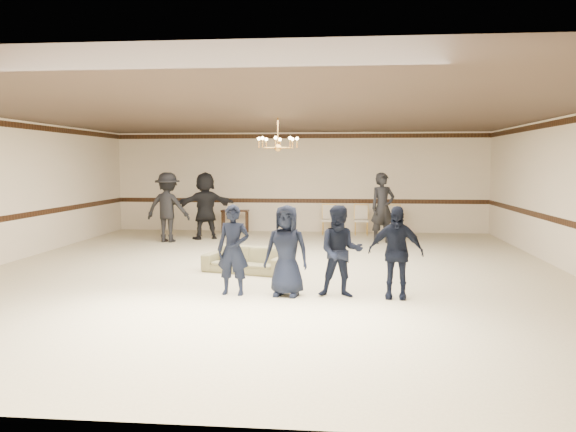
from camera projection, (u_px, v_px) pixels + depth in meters
The scene contains 16 objects.
room at pixel (272, 194), 11.71m from camera, with size 12.01×14.01×3.21m.
chair_rail at pixel (299, 201), 18.69m from camera, with size 12.00×0.02×0.14m, color #321C0F.
crown_molding at pixel (299, 136), 18.50m from camera, with size 12.00×0.02×0.14m, color #321C0F.
chandelier at pixel (278, 133), 12.59m from camera, with size 0.94×0.94×0.89m, color gold, non-canonical shape.
boy_a at pixel (233, 250), 9.72m from camera, with size 0.56×0.37×1.53m, color black.
boy_b at pixel (286, 251), 9.63m from camera, with size 0.75×0.49×1.53m, color black.
boy_c at pixel (341, 251), 9.54m from camera, with size 0.74×0.58×1.53m, color black.
boy_d at pixel (396, 252), 9.45m from camera, with size 0.89×0.37×1.53m, color black.
settee at pixel (247, 260), 11.75m from camera, with size 1.75×0.69×0.51m, color #837E57.
adult_left at pixel (168, 207), 16.23m from camera, with size 1.27×0.73×1.96m, color black.
adult_mid at pixel (205, 206), 16.84m from camera, with size 1.82×0.58×1.96m, color black.
adult_right at pixel (383, 208), 15.95m from camera, with size 0.71×0.47×1.96m, color black.
banquet_chair_left at pixel (329, 220), 17.95m from camera, with size 0.44×0.44×0.92m, color beige, non-canonical shape.
banquet_chair_mid at pixel (361, 220), 17.85m from camera, with size 0.44×0.44×0.92m, color beige, non-canonical shape.
banquet_chair_right at pixel (394, 220), 17.76m from camera, with size 0.44×0.44×0.92m, color beige, non-canonical shape.
console_table at pixel (235, 221), 18.45m from camera, with size 0.87×0.37×0.73m, color #351F11.
Camera 1 is at (1.46, -11.62, 2.22)m, focal length 36.03 mm.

